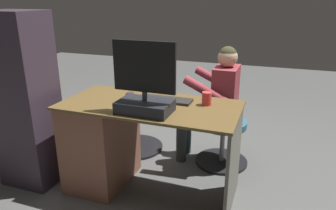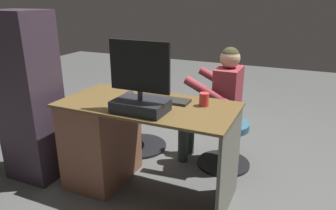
# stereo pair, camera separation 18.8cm
# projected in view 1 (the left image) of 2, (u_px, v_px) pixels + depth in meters

# --- Properties ---
(ground_plane) EXTENTS (10.00, 10.00, 0.00)m
(ground_plane) POSITION_uv_depth(u_px,v_px,m) (164.00, 171.00, 2.89)
(ground_plane) COLOR #4B4C4A
(desk) EXTENTS (1.35, 0.66, 0.76)m
(desk) POSITION_uv_depth(u_px,v_px,m) (111.00, 140.00, 2.61)
(desk) COLOR brown
(desk) RESTS_ON ground_plane
(monitor) EXTENTS (0.45, 0.25, 0.50)m
(monitor) POSITION_uv_depth(u_px,v_px,m) (145.00, 93.00, 2.16)
(monitor) COLOR black
(monitor) RESTS_ON desk
(keyboard) EXTENTS (0.42, 0.14, 0.02)m
(keyboard) POSITION_uv_depth(u_px,v_px,m) (165.00, 100.00, 2.44)
(keyboard) COLOR black
(keyboard) RESTS_ON desk
(computer_mouse) EXTENTS (0.06, 0.10, 0.04)m
(computer_mouse) POSITION_uv_depth(u_px,v_px,m) (130.00, 94.00, 2.55)
(computer_mouse) COLOR #301F23
(computer_mouse) RESTS_ON desk
(cup) EXTENTS (0.07, 0.07, 0.10)m
(cup) POSITION_uv_depth(u_px,v_px,m) (207.00, 99.00, 2.34)
(cup) COLOR red
(cup) RESTS_ON desk
(tv_remote) EXTENTS (0.09, 0.16, 0.02)m
(tv_remote) POSITION_uv_depth(u_px,v_px,m) (131.00, 99.00, 2.45)
(tv_remote) COLOR black
(tv_remote) RESTS_ON desk
(notebook_binder) EXTENTS (0.28, 0.34, 0.02)m
(notebook_binder) POSITION_uv_depth(u_px,v_px,m) (157.00, 106.00, 2.29)
(notebook_binder) COLOR silver
(notebook_binder) RESTS_ON desk
(office_chair_teddy) EXTENTS (0.57, 0.57, 0.44)m
(office_chair_teddy) POSITION_uv_depth(u_px,v_px,m) (135.00, 127.00, 3.26)
(office_chair_teddy) COLOR black
(office_chair_teddy) RESTS_ON ground_plane
(teddy_bear) EXTENTS (0.22, 0.22, 0.31)m
(teddy_bear) POSITION_uv_depth(u_px,v_px,m) (135.00, 96.00, 3.16)
(teddy_bear) COLOR #A07955
(teddy_bear) RESTS_ON office_chair_teddy
(visitor_chair) EXTENTS (0.50, 0.50, 0.44)m
(visitor_chair) POSITION_uv_depth(u_px,v_px,m) (223.00, 137.00, 2.97)
(visitor_chair) COLOR black
(visitor_chair) RESTS_ON ground_plane
(person) EXTENTS (0.53, 0.47, 1.12)m
(person) POSITION_uv_depth(u_px,v_px,m) (215.00, 98.00, 2.87)
(person) COLOR maroon
(person) RESTS_ON ground_plane
(equipment_rack) EXTENTS (0.44, 0.36, 1.43)m
(equipment_rack) POSITION_uv_depth(u_px,v_px,m) (25.00, 102.00, 2.55)
(equipment_rack) COLOR #332833
(equipment_rack) RESTS_ON ground_plane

